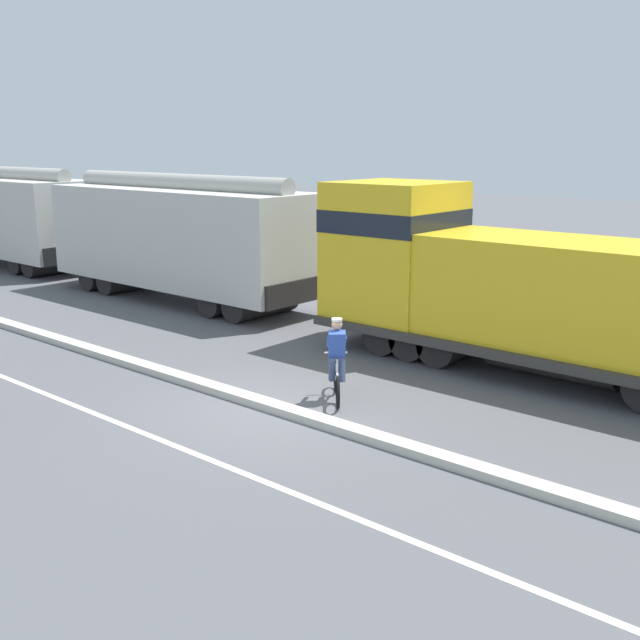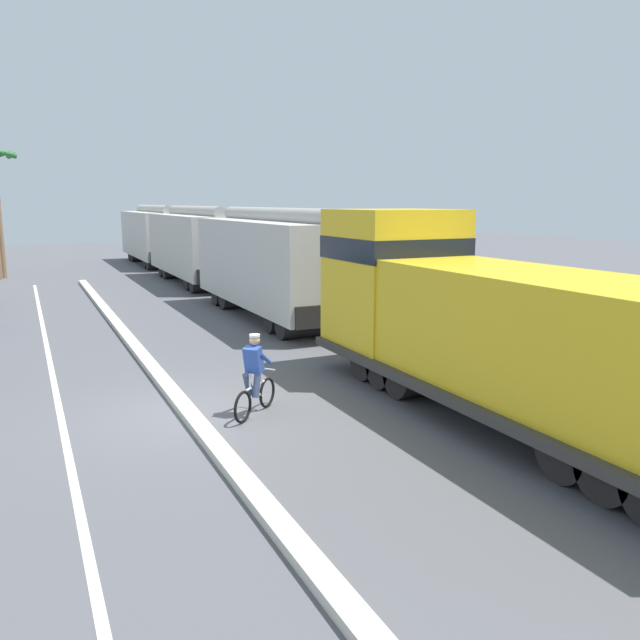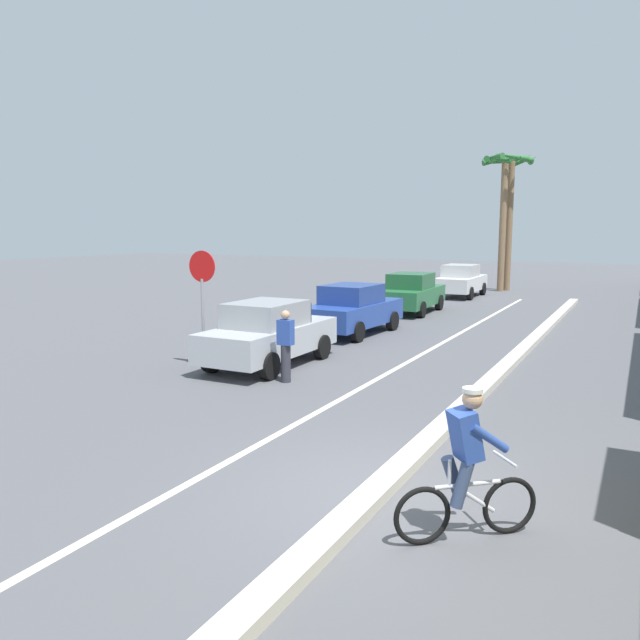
# 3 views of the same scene
# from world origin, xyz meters

# --- Properties ---
(ground_plane) EXTENTS (120.00, 120.00, 0.00)m
(ground_plane) POSITION_xyz_m (0.00, 0.00, 0.00)
(ground_plane) COLOR #56565B
(median_curb) EXTENTS (0.36, 36.00, 0.16)m
(median_curb) POSITION_xyz_m (0.00, 6.00, 0.08)
(median_curb) COLOR beige
(median_curb) RESTS_ON ground
(lane_stripe) EXTENTS (0.14, 36.00, 0.01)m
(lane_stripe) POSITION_xyz_m (-2.40, 6.00, 0.00)
(lane_stripe) COLOR silver
(lane_stripe) RESTS_ON ground
(locomotive) EXTENTS (3.10, 11.61, 4.20)m
(locomotive) POSITION_xyz_m (5.67, -2.54, 1.80)
(locomotive) COLOR gold
(locomotive) RESTS_ON ground
(hopper_car_lead) EXTENTS (2.90, 10.60, 4.18)m
(hopper_car_lead) POSITION_xyz_m (5.67, 9.62, 2.08)
(hopper_car_lead) COLOR beige
(hopper_car_lead) RESTS_ON ground
(hopper_car_middle) EXTENTS (2.90, 10.60, 4.18)m
(hopper_car_middle) POSITION_xyz_m (5.67, 21.22, 2.08)
(hopper_car_middle) COLOR #BBB8B0
(hopper_car_middle) RESTS_ON ground
(cyclist) EXTENTS (1.32, 1.18, 1.71)m
(cyclist) POSITION_xyz_m (1.28, -0.67, 0.82)
(cyclist) COLOR black
(cyclist) RESTS_ON ground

